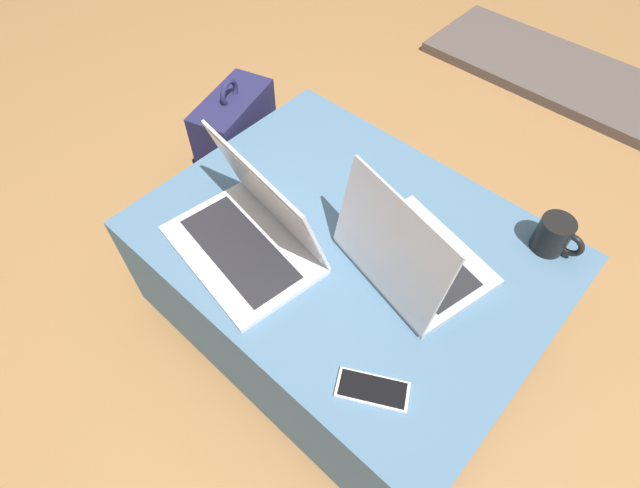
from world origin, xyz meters
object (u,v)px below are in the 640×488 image
(cell_phone, at_px, (372,390))
(backpack, at_px, (237,152))
(coffee_mug, at_px, (554,236))
(laptop_near, at_px, (250,232))
(laptop_far, at_px, (408,255))

(cell_phone, relative_size, backpack, 0.32)
(cell_phone, distance_m, coffee_mug, 0.58)
(coffee_mug, bearing_deg, laptop_near, -138.20)
(laptop_near, relative_size, backpack, 0.82)
(laptop_far, bearing_deg, laptop_near, 44.90)
(laptop_far, xyz_separation_m, backpack, (-0.79, 0.14, -0.26))
(laptop_near, distance_m, coffee_mug, 0.73)
(laptop_far, relative_size, coffee_mug, 3.17)
(backpack, bearing_deg, laptop_far, 63.43)
(cell_phone, height_order, backpack, backpack)
(laptop_near, relative_size, laptop_far, 1.08)
(laptop_near, xyz_separation_m, laptop_far, (0.32, 0.20, 0.00))
(coffee_mug, bearing_deg, laptop_far, -127.50)
(laptop_near, xyz_separation_m, backpack, (-0.47, 0.33, -0.26))
(cell_phone, bearing_deg, coffee_mug, -37.78)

